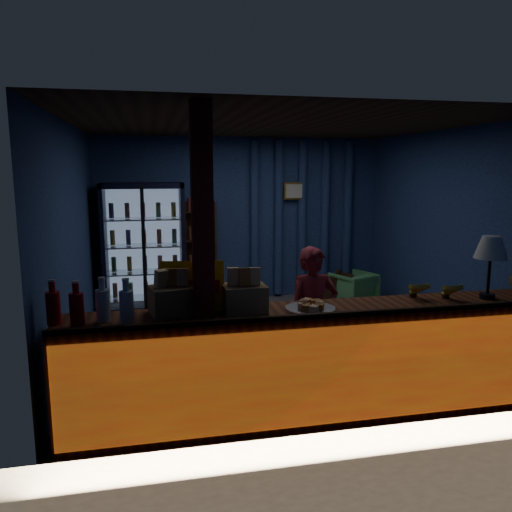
# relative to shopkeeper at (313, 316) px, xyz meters

# --- Properties ---
(ground) EXTENTS (4.60, 4.60, 0.00)m
(ground) POSITION_rel_shopkeeper_xyz_m (-0.07, 1.27, -0.68)
(ground) COLOR #515154
(ground) RESTS_ON ground
(room_walls) EXTENTS (4.60, 4.60, 4.60)m
(room_walls) POSITION_rel_shopkeeper_xyz_m (-0.07, 1.27, 0.89)
(room_walls) COLOR navy
(room_walls) RESTS_ON ground
(counter) EXTENTS (4.40, 0.57, 0.99)m
(counter) POSITION_rel_shopkeeper_xyz_m (-0.07, -0.64, -0.21)
(counter) COLOR brown
(counter) RESTS_ON ground
(support_post) EXTENTS (0.16, 0.16, 2.60)m
(support_post) POSITION_rel_shopkeeper_xyz_m (-1.12, -0.63, 0.62)
(support_post) COLOR maroon
(support_post) RESTS_ON ground
(beverage_cooler) EXTENTS (1.20, 0.62, 1.90)m
(beverage_cooler) POSITION_rel_shopkeeper_xyz_m (-1.62, 3.18, 0.25)
(beverage_cooler) COLOR black
(beverage_cooler) RESTS_ON ground
(bottle_shelf) EXTENTS (0.50, 0.28, 1.60)m
(bottle_shelf) POSITION_rel_shopkeeper_xyz_m (-0.77, 3.32, 0.11)
(bottle_shelf) COLOR #361D11
(bottle_shelf) RESTS_ON ground
(curtain_folds) EXTENTS (1.74, 0.14, 2.50)m
(curtain_folds) POSITION_rel_shopkeeper_xyz_m (0.93, 3.41, 0.62)
(curtain_folds) COLOR navy
(curtain_folds) RESTS_ON room_walls
(framed_picture) EXTENTS (0.36, 0.04, 0.28)m
(framed_picture) POSITION_rel_shopkeeper_xyz_m (0.78, 3.36, 1.07)
(framed_picture) COLOR #BB8A2E
(framed_picture) RESTS_ON room_walls
(shopkeeper) EXTENTS (0.51, 0.34, 1.36)m
(shopkeeper) POSITION_rel_shopkeeper_xyz_m (0.00, 0.00, 0.00)
(shopkeeper) COLOR maroon
(shopkeeper) RESTS_ON ground
(green_chair) EXTENTS (0.75, 0.76, 0.53)m
(green_chair) POSITION_rel_shopkeeper_xyz_m (1.51, 2.58, -0.41)
(green_chair) COLOR #58B167
(green_chair) RESTS_ON ground
(side_table) EXTENTS (0.52, 0.40, 0.55)m
(side_table) POSITION_rel_shopkeeper_xyz_m (1.33, 2.74, -0.45)
(side_table) COLOR #361D11
(side_table) RESTS_ON ground
(yellow_sign) EXTENTS (0.52, 0.18, 0.41)m
(yellow_sign) POSITION_rel_shopkeeper_xyz_m (-1.20, -0.49, 0.47)
(yellow_sign) COLOR yellow
(yellow_sign) RESTS_ON counter
(soda_bottles) EXTENTS (0.64, 0.19, 0.34)m
(soda_bottles) POSITION_rel_shopkeeper_xyz_m (-1.98, -0.69, 0.41)
(soda_bottles) COLOR #B30B12
(soda_bottles) RESTS_ON counter
(snack_box_left) EXTENTS (0.39, 0.34, 0.36)m
(snack_box_left) POSITION_rel_shopkeeper_xyz_m (-1.36, -0.54, 0.40)
(snack_box_left) COLOR #9F814C
(snack_box_left) RESTS_ON counter
(snack_box_centre) EXTENTS (0.35, 0.30, 0.36)m
(snack_box_centre) POSITION_rel_shopkeeper_xyz_m (-0.79, -0.60, 0.40)
(snack_box_centre) COLOR #9F814C
(snack_box_centre) RESTS_ON counter
(pastry_tray) EXTENTS (0.42, 0.42, 0.07)m
(pastry_tray) POSITION_rel_shopkeeper_xyz_m (-0.25, -0.67, 0.29)
(pastry_tray) COLOR silver
(pastry_tray) RESTS_ON counter
(banana_bunches) EXTENTS (0.50, 0.29, 0.17)m
(banana_bunches) POSITION_rel_shopkeeper_xyz_m (0.92, -0.55, 0.35)
(banana_bunches) COLOR gold
(banana_bunches) RESTS_ON counter
(table_lamp) EXTENTS (0.29, 0.29, 0.56)m
(table_lamp) POSITION_rel_shopkeeper_xyz_m (1.41, -0.64, 0.71)
(table_lamp) COLOR black
(table_lamp) RESTS_ON counter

